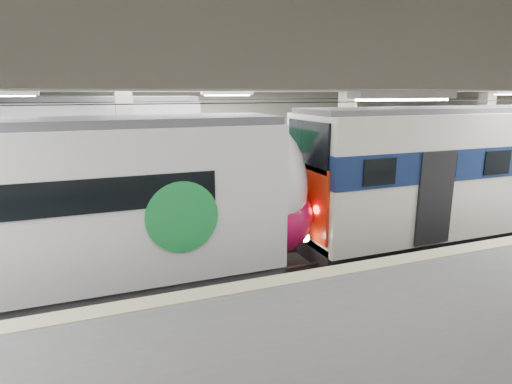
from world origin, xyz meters
name	(u,v)px	position (x,y,z in m)	size (l,w,h in m)	color
station_hall	(276,167)	(0.00, -1.74, 3.24)	(36.00, 24.00, 5.75)	black
modern_emu	(79,211)	(-4.46, 0.00, 2.16)	(13.59, 2.81, 4.40)	white
older_rer	(479,169)	(8.54, 0.00, 2.36)	(13.70, 3.02, 4.51)	silver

